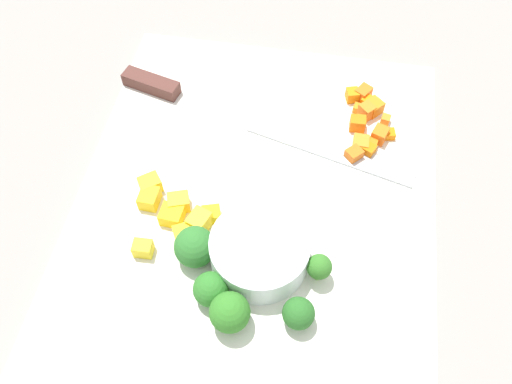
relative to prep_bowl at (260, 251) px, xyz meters
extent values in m
plane|color=gray|center=(0.07, 0.02, -0.03)|extent=(4.00, 4.00, 0.00)
cube|color=white|center=(0.07, 0.02, -0.02)|extent=(0.46, 0.38, 0.01)
cylinder|color=white|center=(0.00, 0.00, 0.00)|extent=(0.10, 0.10, 0.04)
cube|color=silver|center=(0.15, -0.06, -0.02)|extent=(0.08, 0.20, 0.00)
cube|color=#532D25|center=(0.21, 0.17, -0.01)|extent=(0.04, 0.07, 0.02)
cube|color=orange|center=(0.20, -0.12, -0.01)|extent=(0.01, 0.01, 0.01)
cube|color=orange|center=(0.15, -0.10, -0.01)|extent=(0.02, 0.02, 0.01)
cube|color=orange|center=(0.16, -0.10, -0.01)|extent=(0.01, 0.01, 0.01)
cube|color=orange|center=(0.24, -0.09, -0.01)|extent=(0.02, 0.02, 0.02)
cube|color=orange|center=(0.21, -0.09, -0.01)|extent=(0.02, 0.02, 0.02)
cube|color=orange|center=(0.21, -0.08, -0.01)|extent=(0.01, 0.01, 0.01)
cube|color=orange|center=(0.14, -0.08, -0.01)|extent=(0.02, 0.02, 0.01)
cube|color=orange|center=(0.16, -0.09, -0.01)|extent=(0.02, 0.02, 0.01)
cube|color=orange|center=(0.23, -0.09, -0.01)|extent=(0.02, 0.02, 0.01)
cube|color=orange|center=(0.19, -0.08, -0.01)|extent=(0.02, 0.02, 0.02)
cube|color=orange|center=(0.18, -0.12, -0.01)|extent=(0.02, 0.02, 0.01)
cube|color=orange|center=(0.17, -0.11, -0.01)|extent=(0.02, 0.02, 0.02)
cube|color=orange|center=(0.22, -0.10, -0.01)|extent=(0.03, 0.03, 0.02)
cube|color=orange|center=(0.23, -0.07, -0.01)|extent=(0.02, 0.02, 0.01)
cube|color=yellow|center=(0.06, 0.13, -0.01)|extent=(0.03, 0.03, 0.02)
cube|color=yellow|center=(0.03, 0.07, -0.01)|extent=(0.03, 0.03, 0.02)
cube|color=yellow|center=(0.04, 0.06, -0.01)|extent=(0.02, 0.02, 0.01)
cube|color=yellow|center=(-0.01, 0.12, -0.01)|extent=(0.02, 0.02, 0.02)
cube|color=yellow|center=(0.01, 0.08, -0.01)|extent=(0.03, 0.03, 0.02)
cube|color=yellow|center=(0.05, 0.09, -0.01)|extent=(0.02, 0.03, 0.02)
cube|color=yellow|center=(0.05, 0.13, -0.01)|extent=(0.02, 0.02, 0.02)
cube|color=yellow|center=(0.03, 0.10, -0.01)|extent=(0.02, 0.02, 0.02)
cylinder|color=#8DB655|center=(-0.07, 0.02, -0.01)|extent=(0.01, 0.01, 0.01)
sphere|color=#327A25|center=(-0.07, 0.02, 0.01)|extent=(0.04, 0.04, 0.04)
cylinder|color=#8CBB5D|center=(-0.06, -0.05, -0.01)|extent=(0.01, 0.01, 0.01)
sphere|color=#286725|center=(-0.06, -0.05, 0.00)|extent=(0.03, 0.03, 0.03)
cylinder|color=#8FB961|center=(-0.01, -0.06, -0.01)|extent=(0.01, 0.01, 0.01)
sphere|color=#347627|center=(-0.01, -0.06, 0.00)|extent=(0.02, 0.02, 0.02)
cylinder|color=#85BD65|center=(-0.05, 0.04, -0.01)|extent=(0.01, 0.01, 0.01)
sphere|color=#2D7528|center=(-0.05, 0.04, 0.00)|extent=(0.03, 0.03, 0.03)
cylinder|color=#82B66A|center=(-0.01, 0.06, -0.01)|extent=(0.01, 0.01, 0.01)
sphere|color=#2D722C|center=(-0.01, 0.06, 0.00)|extent=(0.04, 0.04, 0.04)
camera|label=1|loc=(-0.24, -0.04, 0.47)|focal=38.07mm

